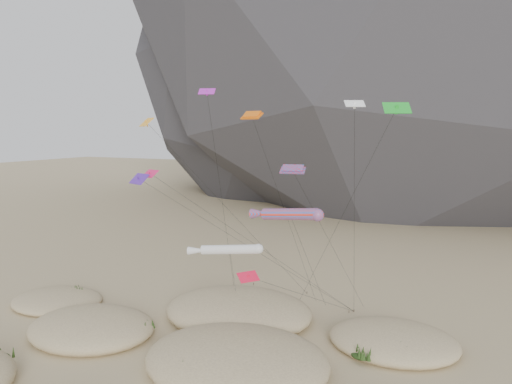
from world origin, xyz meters
TOP-DOWN VIEW (x-y plane):
  - dunes at (-1.51, 5.10)m, footprint 52.77×37.70m
  - dune_grass at (-1.10, 3.83)m, footprint 43.35×27.83m
  - kite_stakes at (1.99, 23.32)m, footprint 17.27×6.49m
  - rainbow_tube_kite at (5.11, 11.93)m, footprint 8.10×13.33m
  - white_tube_kite at (0.88, 7.73)m, footprint 8.96×13.92m
  - orange_parafoil at (-0.60, 16.25)m, footprint 5.84×9.31m
  - multi_parafoil at (4.23, 15.68)m, footprint 6.66×10.51m
  - delta_kites at (-0.90, 12.44)m, footprint 28.14×19.17m

SIDE VIEW (x-z plane):
  - kite_stakes at x=1.99m, z-range 0.00..0.30m
  - dunes at x=-1.51m, z-range -1.10..2.53m
  - dune_grass at x=-1.10m, z-range 0.10..1.60m
  - white_tube_kite at x=0.88m, z-range 4.59..15.19m
  - rainbow_tube_kite at x=5.11m, z-range 5.95..19.69m
  - multi_parafoil at x=4.23m, z-range 7.98..25.20m
  - delta_kites at x=-0.90m, z-range 5.29..30.22m
  - orange_parafoil at x=-0.60m, z-range 10.60..33.25m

